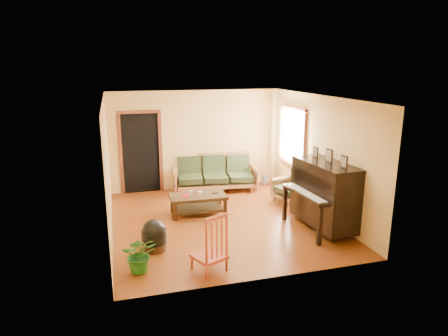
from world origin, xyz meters
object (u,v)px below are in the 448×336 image
object	(u,v)px
red_chair	(209,242)
sofa	(215,173)
footstool	(154,239)
coffee_table	(198,204)
armchair	(291,186)
ceramic_crock	(265,179)
potted_plant	(140,254)
piano	(324,196)

from	to	relation	value
red_chair	sofa	bearing A→B (deg)	50.26
footstool	sofa	bearing A→B (deg)	58.17
coffee_table	armchair	world-z (taller)	armchair
red_chair	ceramic_crock	bearing A→B (deg)	34.52
red_chair	armchair	bearing A→B (deg)	21.05
footstool	potted_plant	size ratio (longest dim) A/B	0.74
ceramic_crock	potted_plant	size ratio (longest dim) A/B	0.41
coffee_table	piano	size ratio (longest dim) A/B	0.79
sofa	ceramic_crock	xyz separation A→B (m)	(1.50, 0.23, -0.35)
armchair	red_chair	xyz separation A→B (m)	(-2.68, -2.69, 0.09)
footstool	piano	bearing A→B (deg)	1.16
red_chair	coffee_table	bearing A→B (deg)	57.93
piano	ceramic_crock	bearing A→B (deg)	85.33
coffee_table	footstool	distance (m)	1.90
ceramic_crock	potted_plant	xyz separation A→B (m)	(-3.73, -4.07, 0.18)
coffee_table	potted_plant	distance (m)	2.67
footstool	potted_plant	xyz separation A→B (m)	(-0.30, -0.72, 0.09)
sofa	armchair	world-z (taller)	sofa
footstool	red_chair	xyz separation A→B (m)	(0.77, -0.99, 0.28)
red_chair	footstool	bearing A→B (deg)	104.07
sofa	footstool	xyz separation A→B (m)	(-1.93, -3.11, -0.26)
piano	potted_plant	bearing A→B (deg)	-172.02
sofa	coffee_table	world-z (taller)	sofa
piano	potted_plant	xyz separation A→B (m)	(-3.70, -0.79, -0.38)
piano	footstool	size ratio (longest dim) A/B	3.47
footstool	ceramic_crock	world-z (taller)	footstool
piano	potted_plant	distance (m)	3.80
armchair	ceramic_crock	world-z (taller)	armchair
armchair	potted_plant	xyz separation A→B (m)	(-3.76, -2.42, -0.11)
ceramic_crock	footstool	bearing A→B (deg)	-135.74
armchair	piano	distance (m)	1.65
sofa	piano	xyz separation A→B (m)	(1.47, -3.04, 0.22)
piano	ceramic_crock	world-z (taller)	piano
armchair	red_chair	bearing A→B (deg)	-150.20
piano	potted_plant	world-z (taller)	piano
footstool	ceramic_crock	distance (m)	4.79
sofa	potted_plant	size ratio (longest dim) A/B	3.63
red_chair	potted_plant	size ratio (longest dim) A/B	1.63
coffee_table	sofa	bearing A→B (deg)	63.18
potted_plant	red_chair	bearing A→B (deg)	-13.84
sofa	coffee_table	xyz separation A→B (m)	(-0.80, -1.58, -0.25)
coffee_table	potted_plant	size ratio (longest dim) A/B	2.03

